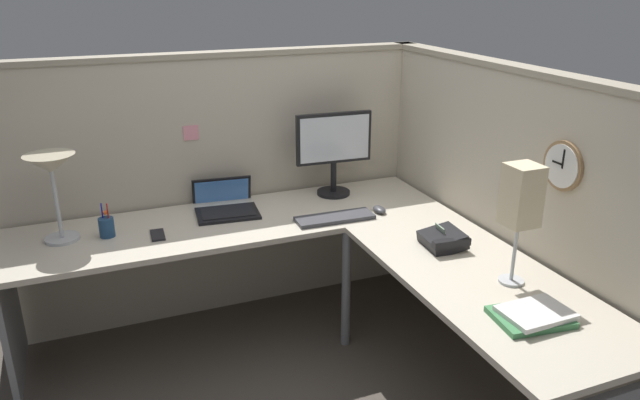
{
  "coord_description": "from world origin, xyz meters",
  "views": [
    {
      "loc": [
        -1.08,
        -2.51,
        1.98
      ],
      "look_at": [
        -0.03,
        0.09,
        0.93
      ],
      "focal_mm": 33.75,
      "sensor_mm": 36.0,
      "label": 1
    }
  ],
  "objects_px": {
    "laptop": "(225,205)",
    "book_stack": "(533,315)",
    "cell_phone": "(158,235)",
    "office_phone": "(443,240)",
    "pen_cup": "(107,227)",
    "wall_clock": "(564,166)",
    "desk_lamp_dome": "(51,171)",
    "keyboard": "(335,218)",
    "desk_lamp_paper": "(521,199)",
    "computer_mouse": "(379,210)",
    "monitor": "(334,147)"
  },
  "relations": [
    {
      "from": "laptop",
      "to": "book_stack",
      "type": "distance_m",
      "value": 1.8
    },
    {
      "from": "pen_cup",
      "to": "wall_clock",
      "type": "distance_m",
      "value": 2.19
    },
    {
      "from": "desk_lamp_paper",
      "to": "computer_mouse",
      "type": "bearing_deg",
      "value": 99.27
    },
    {
      "from": "cell_phone",
      "to": "office_phone",
      "type": "distance_m",
      "value": 1.44
    },
    {
      "from": "cell_phone",
      "to": "book_stack",
      "type": "xyz_separation_m",
      "value": [
        1.23,
        -1.36,
        0.02
      ]
    },
    {
      "from": "monitor",
      "to": "pen_cup",
      "type": "height_order",
      "value": "monitor"
    },
    {
      "from": "monitor",
      "to": "cell_phone",
      "type": "relative_size",
      "value": 3.47
    },
    {
      "from": "pen_cup",
      "to": "book_stack",
      "type": "height_order",
      "value": "pen_cup"
    },
    {
      "from": "office_phone",
      "to": "desk_lamp_paper",
      "type": "bearing_deg",
      "value": -79.64
    },
    {
      "from": "desk_lamp_dome",
      "to": "book_stack",
      "type": "xyz_separation_m",
      "value": [
        1.68,
        -1.49,
        -0.34
      ]
    },
    {
      "from": "keyboard",
      "to": "desk_lamp_paper",
      "type": "relative_size",
      "value": 0.81
    },
    {
      "from": "laptop",
      "to": "pen_cup",
      "type": "height_order",
      "value": "pen_cup"
    },
    {
      "from": "wall_clock",
      "to": "office_phone",
      "type": "bearing_deg",
      "value": 132.71
    },
    {
      "from": "laptop",
      "to": "office_phone",
      "type": "relative_size",
      "value": 1.88
    },
    {
      "from": "computer_mouse",
      "to": "wall_clock",
      "type": "relative_size",
      "value": 0.47
    },
    {
      "from": "keyboard",
      "to": "wall_clock",
      "type": "height_order",
      "value": "wall_clock"
    },
    {
      "from": "desk_lamp_dome",
      "to": "book_stack",
      "type": "height_order",
      "value": "desk_lamp_dome"
    },
    {
      "from": "keyboard",
      "to": "desk_lamp_paper",
      "type": "bearing_deg",
      "value": -63.42
    },
    {
      "from": "keyboard",
      "to": "cell_phone",
      "type": "distance_m",
      "value": 0.93
    },
    {
      "from": "computer_mouse",
      "to": "book_stack",
      "type": "xyz_separation_m",
      "value": [
        0.03,
        -1.22,
        0.0
      ]
    },
    {
      "from": "keyboard",
      "to": "desk_lamp_dome",
      "type": "height_order",
      "value": "desk_lamp_dome"
    },
    {
      "from": "office_phone",
      "to": "desk_lamp_dome",
      "type": "bearing_deg",
      "value": 155.37
    },
    {
      "from": "pen_cup",
      "to": "desk_lamp_dome",
      "type": "bearing_deg",
      "value": 169.16
    },
    {
      "from": "laptop",
      "to": "cell_phone",
      "type": "height_order",
      "value": "laptop"
    },
    {
      "from": "monitor",
      "to": "wall_clock",
      "type": "relative_size",
      "value": 2.27
    },
    {
      "from": "cell_phone",
      "to": "desk_lamp_dome",
      "type": "bearing_deg",
      "value": 166.88
    },
    {
      "from": "office_phone",
      "to": "wall_clock",
      "type": "bearing_deg",
      "value": -47.29
    },
    {
      "from": "pen_cup",
      "to": "laptop",
      "type": "bearing_deg",
      "value": 13.37
    },
    {
      "from": "keyboard",
      "to": "office_phone",
      "type": "bearing_deg",
      "value": -53.89
    },
    {
      "from": "keyboard",
      "to": "computer_mouse",
      "type": "height_order",
      "value": "computer_mouse"
    },
    {
      "from": "keyboard",
      "to": "laptop",
      "type": "bearing_deg",
      "value": 145.19
    },
    {
      "from": "keyboard",
      "to": "office_phone",
      "type": "relative_size",
      "value": 1.96
    },
    {
      "from": "cell_phone",
      "to": "wall_clock",
      "type": "height_order",
      "value": "wall_clock"
    },
    {
      "from": "laptop",
      "to": "desk_lamp_dome",
      "type": "relative_size",
      "value": 0.93
    },
    {
      "from": "pen_cup",
      "to": "wall_clock",
      "type": "height_order",
      "value": "wall_clock"
    },
    {
      "from": "laptop",
      "to": "wall_clock",
      "type": "xyz_separation_m",
      "value": [
        1.2,
        -1.26,
        0.46
      ]
    },
    {
      "from": "keyboard",
      "to": "desk_lamp_paper",
      "type": "height_order",
      "value": "desk_lamp_paper"
    },
    {
      "from": "laptop",
      "to": "computer_mouse",
      "type": "relative_size",
      "value": 3.97
    },
    {
      "from": "keyboard",
      "to": "wall_clock",
      "type": "distance_m",
      "value": 1.21
    },
    {
      "from": "office_phone",
      "to": "book_stack",
      "type": "bearing_deg",
      "value": -94.01
    },
    {
      "from": "monitor",
      "to": "pen_cup",
      "type": "xyz_separation_m",
      "value": [
        -1.31,
        -0.15,
        -0.24
      ]
    },
    {
      "from": "wall_clock",
      "to": "computer_mouse",
      "type": "bearing_deg",
      "value": 114.86
    },
    {
      "from": "keyboard",
      "to": "computer_mouse",
      "type": "xyz_separation_m",
      "value": [
        0.27,
        0.01,
        0.01
      ]
    },
    {
      "from": "cell_phone",
      "to": "computer_mouse",
      "type": "bearing_deg",
      "value": -3.47
    },
    {
      "from": "monitor",
      "to": "wall_clock",
      "type": "distance_m",
      "value": 1.38
    },
    {
      "from": "desk_lamp_paper",
      "to": "wall_clock",
      "type": "bearing_deg",
      "value": 12.0
    },
    {
      "from": "pen_cup",
      "to": "computer_mouse",
      "type": "bearing_deg",
      "value": -8.9
    },
    {
      "from": "cell_phone",
      "to": "office_phone",
      "type": "relative_size",
      "value": 0.66
    },
    {
      "from": "laptop",
      "to": "keyboard",
      "type": "xyz_separation_m",
      "value": [
        0.51,
        -0.38,
        -0.01
      ]
    },
    {
      "from": "keyboard",
      "to": "desk_lamp_dome",
      "type": "bearing_deg",
      "value": 170.81
    }
  ]
}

